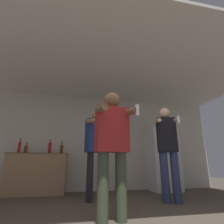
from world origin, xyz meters
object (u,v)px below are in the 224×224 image
Objects in this scene: bottle_brown_liquor at (19,147)px; person_woman_foreground at (112,142)px; bottle_tall_gin at (50,147)px; refrigerator at (163,159)px; bottle_dark_rum at (26,149)px; person_man_side at (168,148)px; bottle_short_whiskey at (62,149)px; person_spectator_back at (97,144)px.

person_woman_foreground reaches higher than bottle_brown_liquor.
refrigerator is at bearing 0.29° from bottle_tall_gin.
bottle_dark_rum is 2.75m from person_woman_foreground.
bottle_tall_gin is 0.20× the size of person_man_side.
person_man_side is at bearing -30.97° from bottle_tall_gin.
bottle_brown_liquor is (-0.15, -0.00, 0.05)m from bottle_dark_rum.
bottle_short_whiskey is at bearing -0.00° from bottle_dark_rum.
person_spectator_back is at bearing -153.28° from refrigerator.
person_man_side is 1.00× the size of person_spectator_back.
bottle_tall_gin is 0.68m from bottle_brown_liquor.
bottle_brown_liquor reaches higher than bottle_tall_gin.
bottle_dark_rum is 0.14× the size of person_man_side.
person_spectator_back is at bearing -31.88° from bottle_dark_rum.
person_woman_foreground is at bearing -52.00° from bottle_brown_liquor.
person_woman_foreground is (1.07, -2.23, -0.11)m from bottle_tall_gin.
refrigerator is at bearing 0.32° from bottle_short_whiskey.
bottle_tall_gin is 2.48m from person_woman_foreground.
person_woman_foreground is 0.93× the size of person_spectator_back.
refrigerator is 6.47× the size of bottle_dark_rum.
bottle_brown_liquor reaches higher than bottle_dark_rum.
bottle_tall_gin is 2.73m from person_man_side.
bottle_brown_liquor is at bearing -180.00° from bottle_short_whiskey.
refrigerator is 0.98× the size of person_woman_foreground.
person_woman_foreground is 1.28m from person_spectator_back.
bottle_brown_liquor is at bearing 128.00° from person_woman_foreground.
bottle_short_whiskey is 1.25× the size of bottle_dark_rum.
person_woman_foreground is at bearing -146.82° from person_man_side.
person_woman_foreground is at bearing -64.49° from bottle_tall_gin.
person_woman_foreground is 1.52m from person_man_side.
bottle_short_whiskey is 2.37m from person_woman_foreground.
person_man_side is 1.39m from person_spectator_back.
bottle_short_whiskey is 0.18× the size of person_man_side.
bottle_short_whiskey is (-2.68, -0.01, 0.22)m from refrigerator.
bottle_brown_liquor reaches higher than bottle_short_whiskey.
bottle_tall_gin is (-2.96, -0.01, 0.25)m from refrigerator.
bottle_short_whiskey is 1.21m from person_spectator_back.
refrigerator is 0.91× the size of person_spectator_back.
person_man_side reaches higher than bottle_short_whiskey.
bottle_dark_rum is at bearing 125.56° from person_woman_foreground.
bottle_dark_rum is at bearing 0.00° from bottle_brown_liquor.
refrigerator is 3.49m from bottle_dark_rum.
person_spectator_back reaches higher than person_woman_foreground.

